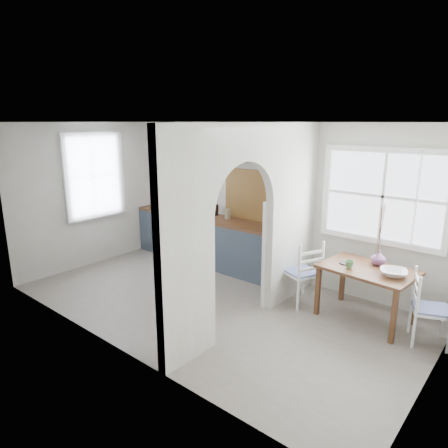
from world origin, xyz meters
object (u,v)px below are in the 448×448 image
Objects in this scene: dining_table at (365,294)px; vase at (378,258)px; chair_right at (431,309)px; kettle at (284,225)px; chair_left at (302,271)px.

vase is (0.05, 0.21, 0.47)m from dining_table.
dining_table is 5.75× the size of vase.
kettle is at bearing 60.03° from chair_right.
kettle reaches higher than chair_left.
dining_table is 1.61m from kettle.
kettle is (-1.45, 0.24, 0.66)m from dining_table.
chair_left reaches higher than vase.
kettle reaches higher than dining_table.
chair_right is at bearing -21.63° from vase.
chair_left is 0.83m from kettle.
chair_left is 3.83× the size of kettle.
dining_table is 1.20× the size of chair_left.
chair_left reaches higher than chair_right.
dining_table is 1.30× the size of chair_right.
chair_right is at bearing 113.60° from chair_left.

